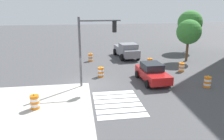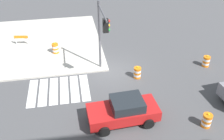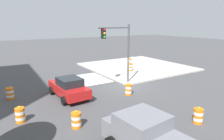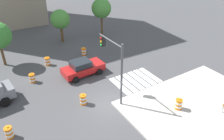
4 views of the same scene
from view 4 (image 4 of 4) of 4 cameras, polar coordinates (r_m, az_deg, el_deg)
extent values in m
plane|color=#474749|center=(19.42, -0.22, -8.56)|extent=(120.00, 120.00, 0.00)
cube|color=#BCB7AD|center=(19.72, 25.06, -11.08)|extent=(12.00, 12.00, 0.15)
cube|color=silver|center=(21.55, 2.05, -4.06)|extent=(0.60, 3.20, 0.02)
cube|color=silver|center=(21.91, 3.69, -3.46)|extent=(0.60, 3.20, 0.02)
cube|color=silver|center=(22.29, 5.26, -2.88)|extent=(0.60, 3.20, 0.02)
cube|color=silver|center=(22.68, 6.78, -2.31)|extent=(0.60, 3.20, 0.02)
cube|color=silver|center=(23.10, 8.25, -1.77)|extent=(0.60, 3.20, 0.02)
cube|color=silver|center=(23.53, 9.66, -1.24)|extent=(0.60, 3.20, 0.02)
cube|color=red|center=(23.16, -7.34, 0.34)|extent=(4.38, 2.03, 0.70)
cube|color=#1E2328|center=(22.74, -8.00, 1.57)|extent=(1.97, 1.68, 0.60)
cylinder|color=black|center=(24.60, -5.58, 1.46)|extent=(0.67, 0.27, 0.66)
cylinder|color=black|center=(23.17, -3.24, -0.42)|extent=(0.67, 0.27, 0.66)
cylinder|color=black|center=(23.61, -11.26, -0.39)|extent=(0.67, 0.27, 0.66)
cylinder|color=black|center=(22.12, -9.19, -2.48)|extent=(0.67, 0.27, 0.66)
cube|color=slate|center=(21.55, -25.71, -4.76)|extent=(1.57, 2.02, 0.90)
cylinder|color=black|center=(20.93, -25.52, -7.36)|extent=(0.86, 0.37, 0.84)
cylinder|color=orange|center=(23.41, -19.48, -2.69)|extent=(0.56, 0.56, 0.18)
cylinder|color=white|center=(23.32, -19.55, -2.32)|extent=(0.56, 0.56, 0.18)
cylinder|color=orange|center=(23.22, -19.63, -1.94)|extent=(0.56, 0.56, 0.18)
cylinder|color=white|center=(23.13, -19.71, -1.57)|extent=(0.56, 0.56, 0.18)
cylinder|color=orange|center=(23.04, -19.78, -1.19)|extent=(0.56, 0.56, 0.18)
sphere|color=yellow|center=(22.97, -19.85, -0.87)|extent=(0.12, 0.12, 0.12)
cylinder|color=orange|center=(26.02, -15.98, 1.45)|extent=(0.56, 0.56, 0.18)
cylinder|color=white|center=(25.93, -16.03, 1.80)|extent=(0.56, 0.56, 0.18)
cylinder|color=orange|center=(25.85, -16.09, 2.15)|extent=(0.56, 0.56, 0.18)
cylinder|color=white|center=(25.77, -16.15, 2.50)|extent=(0.56, 0.56, 0.18)
cylinder|color=orange|center=(25.69, -16.20, 2.85)|extent=(0.56, 0.56, 0.18)
sphere|color=yellow|center=(25.62, -16.25, 3.15)|extent=(0.12, 0.12, 0.12)
cylinder|color=orange|center=(27.38, -7.16, 3.98)|extent=(0.56, 0.56, 0.18)
cylinder|color=white|center=(27.30, -7.18, 4.32)|extent=(0.56, 0.56, 0.18)
cylinder|color=orange|center=(27.22, -7.20, 4.66)|extent=(0.56, 0.56, 0.18)
cylinder|color=white|center=(27.14, -7.23, 5.00)|extent=(0.56, 0.56, 0.18)
cylinder|color=orange|center=(27.06, -7.25, 5.34)|extent=(0.56, 0.56, 0.18)
sphere|color=yellow|center=(27.00, -7.27, 5.63)|extent=(0.12, 0.12, 0.12)
cylinder|color=orange|center=(18.16, -24.48, -15.03)|extent=(0.56, 0.56, 0.18)
cylinder|color=white|center=(18.04, -24.61, -14.62)|extent=(0.56, 0.56, 0.18)
cylinder|color=orange|center=(17.92, -24.74, -14.21)|extent=(0.56, 0.56, 0.18)
cylinder|color=white|center=(17.80, -24.86, -13.80)|extent=(0.56, 0.56, 0.18)
cylinder|color=orange|center=(17.68, -24.99, -13.37)|extent=(0.56, 0.56, 0.18)
sphere|color=yellow|center=(17.58, -25.10, -13.02)|extent=(0.12, 0.12, 0.12)
cylinder|color=orange|center=(19.52, -7.28, -8.28)|extent=(0.56, 0.56, 0.18)
cylinder|color=white|center=(19.41, -7.31, -7.87)|extent=(0.56, 0.56, 0.18)
cylinder|color=orange|center=(19.29, -7.35, -7.45)|extent=(0.56, 0.56, 0.18)
cylinder|color=white|center=(19.18, -7.38, -7.02)|extent=(0.56, 0.56, 0.18)
cylinder|color=orange|center=(19.08, -7.42, -6.60)|extent=(0.56, 0.56, 0.18)
sphere|color=yellow|center=(18.99, -7.45, -6.24)|extent=(0.12, 0.12, 0.12)
cylinder|color=orange|center=(19.43, 16.44, -9.15)|extent=(0.56, 0.56, 0.18)
cylinder|color=white|center=(19.31, 16.51, -8.74)|extent=(0.56, 0.56, 0.18)
cylinder|color=orange|center=(19.20, 16.59, -8.32)|extent=(0.56, 0.56, 0.18)
cylinder|color=white|center=(19.10, 16.67, -7.90)|extent=(0.56, 0.56, 0.18)
cylinder|color=orange|center=(18.99, 16.75, -7.47)|extent=(0.56, 0.56, 0.18)
sphere|color=yellow|center=(18.90, 16.82, -7.11)|extent=(0.12, 0.12, 0.12)
cube|color=silver|center=(20.07, 26.43, -8.54)|extent=(0.08, 0.08, 1.00)
cylinder|color=#4C4C51|center=(17.58, 2.46, -1.60)|extent=(0.18, 0.18, 5.50)
cylinder|color=#4C4C51|center=(17.61, -0.40, 7.50)|extent=(0.18, 3.20, 0.12)
cube|color=black|center=(18.66, -2.28, 7.36)|extent=(0.37, 0.29, 0.90)
sphere|color=red|center=(18.46, -2.81, 8.08)|extent=(0.20, 0.20, 0.20)
sphere|color=#F2A514|center=(18.57, -2.79, 7.23)|extent=(0.20, 0.20, 0.20)
sphere|color=green|center=(18.70, -2.76, 6.38)|extent=(0.20, 0.20, 0.20)
cylinder|color=brown|center=(27.24, -26.03, 3.50)|extent=(0.28, 0.28, 2.49)
cylinder|color=brown|center=(32.49, -2.61, 11.26)|extent=(0.29, 0.29, 3.00)
sphere|color=#478C38|center=(31.76, -2.71, 15.43)|extent=(2.71, 2.71, 2.71)
cylinder|color=brown|center=(31.31, -12.63, 9.02)|extent=(0.36, 0.36, 2.21)
sphere|color=#478C38|center=(30.66, -13.06, 12.47)|extent=(2.52, 2.52, 2.52)
camera|label=1|loc=(28.76, 32.96, 14.38)|focal=35.11mm
camera|label=2|loc=(31.05, -13.57, 27.80)|focal=39.47mm
camera|label=3|loc=(25.41, -46.46, 6.30)|focal=32.70mm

